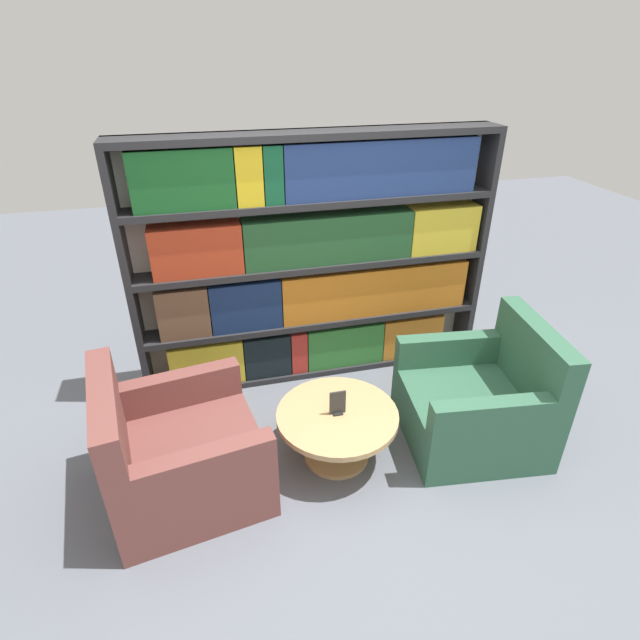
{
  "coord_description": "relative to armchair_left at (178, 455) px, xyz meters",
  "views": [
    {
      "loc": [
        -0.87,
        -2.27,
        2.56
      ],
      "look_at": [
        -0.12,
        0.68,
        0.84
      ],
      "focal_mm": 28.0,
      "sensor_mm": 36.0,
      "label": 1
    }
  ],
  "objects": [
    {
      "name": "coffee_table",
      "position": [
        1.04,
        0.03,
        -0.02
      ],
      "size": [
        0.82,
        0.82,
        0.39
      ],
      "color": "tan",
      "rests_on": "ground_plane"
    },
    {
      "name": "armchair_left",
      "position": [
        0.0,
        0.0,
        0.0
      ],
      "size": [
        1.05,
        1.04,
        0.9
      ],
      "rotation": [
        0.0,
        0.0,
        1.73
      ],
      "color": "brown",
      "rests_on": "ground_plane"
    },
    {
      "name": "bookshelf",
      "position": [
        1.16,
        1.14,
        0.71
      ],
      "size": [
        2.86,
        0.3,
        2.01
      ],
      "color": "silver",
      "rests_on": "ground_plane"
    },
    {
      "name": "armchair_right",
      "position": [
        2.09,
        0.0,
        0.0
      ],
      "size": [
        1.02,
        1.01,
        0.9
      ],
      "rotation": [
        0.0,
        0.0,
        -1.69
      ],
      "color": "#336047",
      "rests_on": "ground_plane"
    },
    {
      "name": "ground_plane",
      "position": [
        1.16,
        -0.18,
        -0.29
      ],
      "size": [
        14.0,
        14.0,
        0.0
      ],
      "primitive_type": "plane",
      "color": "slate"
    },
    {
      "name": "table_sign",
      "position": [
        1.04,
        0.03,
        0.17
      ],
      "size": [
        0.11,
        0.06,
        0.18
      ],
      "color": "black",
      "rests_on": "coffee_table"
    }
  ]
}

